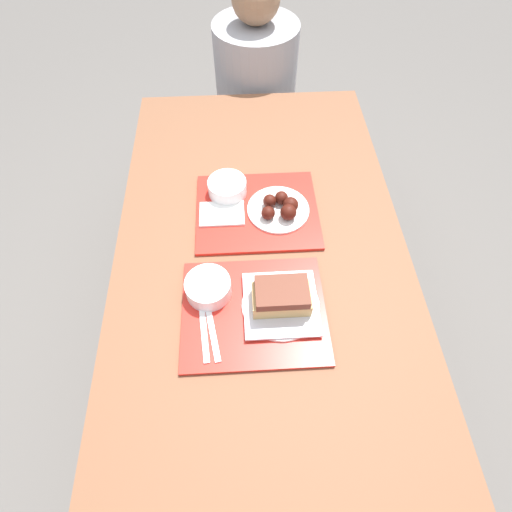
{
  "coord_description": "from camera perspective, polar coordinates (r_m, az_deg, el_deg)",
  "views": [
    {
      "loc": [
        -0.06,
        -0.69,
        1.75
      ],
      "look_at": [
        -0.02,
        -0.03,
        0.79
      ],
      "focal_mm": 28.0,
      "sensor_mm": 36.0,
      "label": 1
    }
  ],
  "objects": [
    {
      "name": "ground_plane",
      "position": [
        1.88,
        0.57,
        -12.95
      ],
      "size": [
        12.0,
        12.0,
        0.0
      ],
      "primitive_type": "plane",
      "color": "#605B56"
    },
    {
      "name": "picnic_table",
      "position": [
        1.29,
        0.81,
        -2.09
      ],
      "size": [
        0.9,
        1.65,
        0.75
      ],
      "color": "brown",
      "rests_on": "ground_plane"
    },
    {
      "name": "picnic_bench_far",
      "position": [
        2.22,
        -1.09,
        17.11
      ],
      "size": [
        0.85,
        0.28,
        0.44
      ],
      "color": "brown",
      "rests_on": "ground_plane"
    },
    {
      "name": "tray_near",
      "position": [
        1.11,
        -0.3,
        -7.94
      ],
      "size": [
        0.4,
        0.33,
        0.01
      ],
      "color": "red",
      "rests_on": "picnic_table"
    },
    {
      "name": "tray_far",
      "position": [
        1.31,
        0.16,
        6.45
      ],
      "size": [
        0.4,
        0.33,
        0.01
      ],
      "color": "red",
      "rests_on": "picnic_table"
    },
    {
      "name": "bowl_coleslaw_near",
      "position": [
        1.11,
        -6.86,
        -4.41
      ],
      "size": [
        0.13,
        0.13,
        0.05
      ],
      "color": "white",
      "rests_on": "tray_near"
    },
    {
      "name": "brisket_sandwich_plate",
      "position": [
        1.08,
        3.62,
        -6.27
      ],
      "size": [
        0.21,
        0.21,
        0.09
      ],
      "color": "white",
      "rests_on": "tray_near"
    },
    {
      "name": "plastic_fork_near",
      "position": [
        1.08,
        -7.43,
        -10.74
      ],
      "size": [
        0.03,
        0.17,
        0.0
      ],
      "color": "white",
      "rests_on": "tray_near"
    },
    {
      "name": "plastic_knife_near",
      "position": [
        1.08,
        -6.25,
        -10.71
      ],
      "size": [
        0.05,
        0.17,
        0.0
      ],
      "color": "white",
      "rests_on": "tray_near"
    },
    {
      "name": "bowl_coleslaw_far",
      "position": [
        1.34,
        -4.14,
        9.83
      ],
      "size": [
        0.13,
        0.13,
        0.05
      ],
      "color": "white",
      "rests_on": "tray_far"
    },
    {
      "name": "wings_plate_far",
      "position": [
        1.29,
        3.48,
        6.92
      ],
      "size": [
        0.2,
        0.2,
        0.06
      ],
      "color": "white",
      "rests_on": "tray_far"
    },
    {
      "name": "napkin_far",
      "position": [
        1.3,
        -4.89,
        6.05
      ],
      "size": [
        0.14,
        0.1,
        0.01
      ],
      "color": "white",
      "rests_on": "tray_far"
    },
    {
      "name": "person_seated_across",
      "position": [
        2.02,
        -0.02,
        24.89
      ],
      "size": [
        0.37,
        0.37,
        0.68
      ],
      "color": "#9E9EA3",
      "rests_on": "picnic_bench_far"
    }
  ]
}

